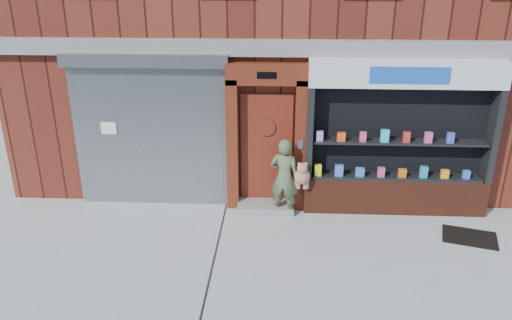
{
  "coord_description": "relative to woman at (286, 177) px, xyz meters",
  "views": [
    {
      "loc": [
        -0.5,
        -7.13,
        4.62
      ],
      "look_at": [
        -0.91,
        1.0,
        1.35
      ],
      "focal_mm": 35.0,
      "sensor_mm": 36.0,
      "label": 1
    }
  ],
  "objects": [
    {
      "name": "pharmacy_bay",
      "position": [
        2.1,
        0.27,
        0.59
      ],
      "size": [
        3.5,
        0.41,
        3.0
      ],
      "color": "maroon",
      "rests_on": "ground"
    },
    {
      "name": "shutter_bay",
      "position": [
        -2.64,
        0.38,
        0.93
      ],
      "size": [
        3.1,
        0.3,
        3.04
      ],
      "color": "gray",
      "rests_on": "ground"
    },
    {
      "name": "woman",
      "position": [
        0.0,
        0.0,
        0.0
      ],
      "size": [
        0.81,
        0.51,
        1.55
      ],
      "color": "#505F3E",
      "rests_on": "ground"
    },
    {
      "name": "doormat",
      "position": [
        3.29,
        -0.73,
        -0.77
      ],
      "size": [
        1.07,
        0.88,
        0.02
      ],
      "primitive_type": "cube",
      "rotation": [
        0.0,
        0.0,
        -0.29
      ],
      "color": "black",
      "rests_on": "ground"
    },
    {
      "name": "ground",
      "position": [
        0.36,
        -1.55,
        -0.79
      ],
      "size": [
        80.0,
        80.0,
        0.0
      ],
      "primitive_type": "plane",
      "color": "#9E9E99",
      "rests_on": "ground"
    },
    {
      "name": "red_door_bay",
      "position": [
        -0.39,
        0.31,
        0.67
      ],
      "size": [
        1.52,
        0.58,
        2.9
      ],
      "color": "#511A0D",
      "rests_on": "ground"
    }
  ]
}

